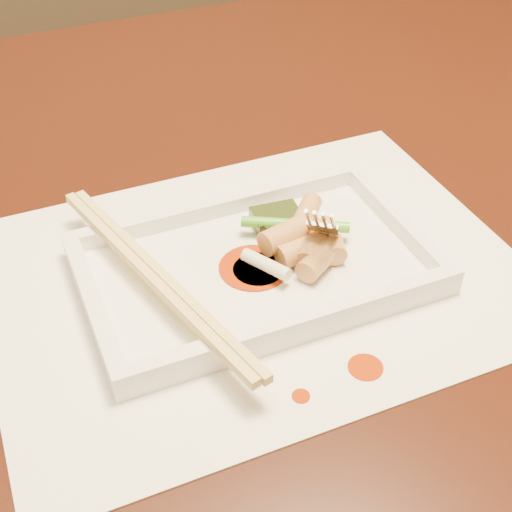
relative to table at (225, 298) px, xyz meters
name	(u,v)px	position (x,y,z in m)	size (l,w,h in m)	color
table	(225,298)	(0.00, 0.00, 0.00)	(1.40, 0.90, 0.75)	black
placemat	(256,275)	(-0.01, -0.09, 0.10)	(0.40, 0.30, 0.00)	white
sauce_splatter_a	(365,367)	(0.02, -0.20, 0.10)	(0.02, 0.02, 0.00)	#A22D04
sauce_splatter_b	(301,396)	(-0.03, -0.21, 0.10)	(0.01, 0.01, 0.00)	#A22D04
plate_base	(256,270)	(-0.01, -0.09, 0.11)	(0.26, 0.16, 0.01)	white
plate_rim_far	(221,206)	(-0.01, -0.01, 0.12)	(0.26, 0.01, 0.01)	white
plate_rim_near	(299,324)	(-0.01, -0.16, 0.12)	(0.26, 0.01, 0.01)	white
plate_rim_left	(93,304)	(-0.13, -0.09, 0.12)	(0.01, 0.14, 0.01)	white
plate_rim_right	(398,220)	(0.12, -0.09, 0.12)	(0.01, 0.14, 0.01)	white
veg_piece	(276,218)	(0.03, -0.05, 0.12)	(0.04, 0.03, 0.01)	black
scallion_white	(266,264)	(0.00, -0.10, 0.12)	(0.01, 0.01, 0.04)	#EAEACC
scallion_green	(295,225)	(0.04, -0.07, 0.12)	(0.01, 0.01, 0.09)	#39A019
chopstick_a	(150,277)	(-0.09, -0.09, 0.13)	(0.01, 0.25, 0.01)	#DFC86F
chopstick_b	(160,274)	(-0.08, -0.09, 0.13)	(0.01, 0.25, 0.01)	#DFC86F
fork	(334,151)	(0.06, -0.07, 0.18)	(0.09, 0.10, 0.14)	silver
sauce_blob_0	(258,270)	(-0.01, -0.09, 0.11)	(0.04, 0.04, 0.00)	#A22D04
sauce_blob_1	(254,268)	(-0.01, -0.09, 0.11)	(0.05, 0.05, 0.00)	#A22D04
rice_cake_0	(320,258)	(0.04, -0.11, 0.12)	(0.02, 0.02, 0.04)	tan
rice_cake_1	(314,246)	(0.04, -0.09, 0.12)	(0.02, 0.02, 0.04)	tan
rice_cake_2	(305,216)	(0.05, -0.06, 0.13)	(0.02, 0.02, 0.04)	tan
rice_cake_3	(302,250)	(0.03, -0.10, 0.12)	(0.02, 0.02, 0.04)	tan
rice_cake_4	(331,241)	(0.05, -0.09, 0.12)	(0.02, 0.02, 0.04)	tan
rice_cake_5	(285,235)	(0.02, -0.08, 0.13)	(0.02, 0.02, 0.04)	tan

